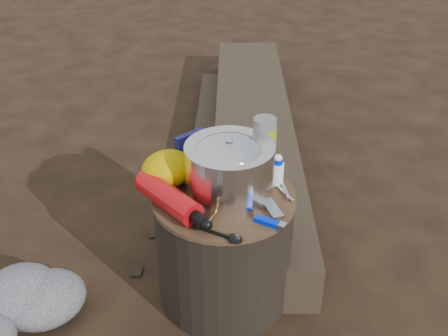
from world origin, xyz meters
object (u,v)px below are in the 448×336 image
stump (224,246)px  travel_mug (235,154)px  fuel_bottle (169,198)px  thermos (264,146)px  camping_pot (229,168)px  log_main (253,132)px

stump → travel_mug: (0.10, 0.11, 0.25)m
stump → fuel_bottle: bearing=173.3°
thermos → travel_mug: size_ratio=1.74×
thermos → travel_mug: (-0.07, 0.06, -0.04)m
thermos → travel_mug: bearing=137.6°
camping_pot → thermos: bearing=20.3°
stump → fuel_bottle: (-0.16, 0.02, 0.23)m
stump → camping_pot: camping_pot is taller
log_main → travel_mug: 0.88m
stump → camping_pot: size_ratio=2.29×
travel_mug → camping_pot: bearing=-127.4°
stump → fuel_bottle: size_ratio=1.43×
stump → fuel_bottle: fuel_bottle is taller
stump → travel_mug: bearing=47.9°
fuel_bottle → thermos: thermos is taller
log_main → fuel_bottle: bearing=-105.3°
stump → camping_pot: 0.28m
log_main → camping_pot: 1.03m
stump → thermos: 0.34m
thermos → travel_mug: 0.10m
stump → thermos: size_ratio=2.28×
thermos → stump: bearing=-162.3°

